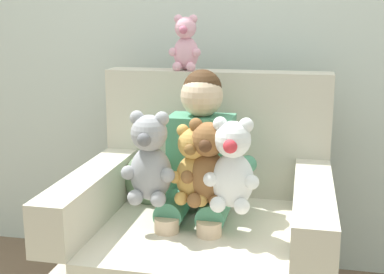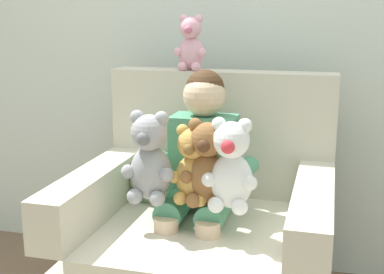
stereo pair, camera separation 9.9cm
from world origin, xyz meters
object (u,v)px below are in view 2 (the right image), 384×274
(plush_brown, at_px, (207,165))
(throw_pillow, at_px, (157,180))
(plush_white, at_px, (231,167))
(plush_pink_on_backrest, at_px, (191,45))
(plush_honey, at_px, (193,167))
(plush_grey, at_px, (150,159))
(seated_child, at_px, (200,164))
(armchair, at_px, (203,248))

(plush_brown, xyz_separation_m, throw_pillow, (-0.28, 0.25, -0.16))
(plush_white, distance_m, plush_pink_on_backrest, 0.68)
(plush_white, bearing_deg, plush_honey, 173.02)
(plush_white, bearing_deg, plush_grey, -175.15)
(plush_brown, bearing_deg, plush_honey, 171.08)
(throw_pillow, bearing_deg, plush_brown, -42.05)
(plush_white, bearing_deg, throw_pillow, 149.66)
(seated_child, height_order, plush_pink_on_backrest, plush_pink_on_backrest)
(seated_child, relative_size, throw_pillow, 3.17)
(armchair, relative_size, seated_child, 1.22)
(seated_child, bearing_deg, throw_pillow, 161.59)
(armchair, xyz_separation_m, plush_pink_on_backrest, (-0.14, 0.33, 0.80))
(plush_white, height_order, plush_grey, plush_grey)
(armchair, relative_size, plush_pink_on_backrest, 4.17)
(plush_honey, bearing_deg, plush_grey, -170.76)
(plush_honey, relative_size, plush_white, 0.88)
(plush_brown, bearing_deg, plush_white, -11.81)
(plush_brown, relative_size, plush_pink_on_backrest, 1.33)
(plush_honey, xyz_separation_m, plush_brown, (0.06, -0.01, 0.01))
(plush_grey, bearing_deg, plush_pink_on_backrest, 100.69)
(plush_white, xyz_separation_m, plush_grey, (-0.31, 0.01, 0.00))
(plush_pink_on_backrest, bearing_deg, throw_pillow, -104.31)
(plush_pink_on_backrest, bearing_deg, plush_white, -49.33)
(throw_pillow, bearing_deg, plush_pink_on_backrest, 65.01)
(armchair, bearing_deg, plush_grey, -138.66)
(plush_honey, height_order, plush_brown, plush_brown)
(plush_brown, xyz_separation_m, plush_grey, (-0.22, -0.02, 0.01))
(plush_honey, relative_size, throw_pillow, 1.13)
(seated_child, xyz_separation_m, plush_honey, (0.01, -0.15, 0.03))
(seated_child, distance_m, plush_white, 0.25)
(throw_pillow, bearing_deg, seated_child, -24.29)
(armchair, distance_m, throw_pillow, 0.35)
(plush_grey, bearing_deg, plush_white, 12.67)
(plush_honey, height_order, plush_grey, plush_grey)
(seated_child, distance_m, throw_pillow, 0.26)
(plush_honey, bearing_deg, seated_child, 93.83)
(armchair, height_order, throw_pillow, armchair)
(seated_child, bearing_deg, plush_honey, -79.78)
(plush_brown, distance_m, plush_white, 0.09)
(plush_white, bearing_deg, plush_pink_on_backrest, 126.30)
(armchair, bearing_deg, throw_pillow, 152.76)
(armchair, bearing_deg, plush_pink_on_backrest, 113.34)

